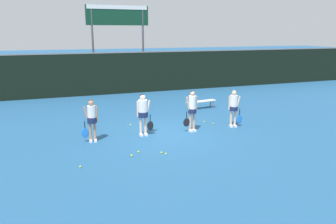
{
  "coord_description": "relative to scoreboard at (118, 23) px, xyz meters",
  "views": [
    {
      "loc": [
        -4.39,
        -12.2,
        4.09
      ],
      "look_at": [
        0.02,
        -0.03,
        0.91
      ],
      "focal_mm": 35.0,
      "sensor_mm": 36.0,
      "label": 1
    }
  ],
  "objects": [
    {
      "name": "ground_plane",
      "position": [
        -0.36,
        -11.24,
        -4.68
      ],
      "size": [
        140.0,
        140.0,
        0.0
      ],
      "primitive_type": "plane",
      "color": "#235684"
    },
    {
      "name": "fence_windscreen",
      "position": [
        -0.36,
        -1.73,
        -3.26
      ],
      "size": [
        60.0,
        0.08,
        2.8
      ],
      "color": "black",
      "rests_on": "ground_plane"
    },
    {
      "name": "scoreboard",
      "position": [
        0.0,
        0.0,
        0.0
      ],
      "size": [
        4.38,
        0.15,
        5.88
      ],
      "color": "#515156",
      "rests_on": "ground_plane"
    },
    {
      "name": "bench_courtside",
      "position": [
        2.86,
        -7.69,
        -4.3
      ],
      "size": [
        1.77,
        0.59,
        0.44
      ],
      "rotation": [
        0.0,
        0.0,
        0.13
      ],
      "color": "silver",
      "rests_on": "ground_plane"
    },
    {
      "name": "player_0",
      "position": [
        -3.4,
        -11.25,
        -3.72
      ],
      "size": [
        0.65,
        0.36,
        1.64
      ],
      "rotation": [
        0.0,
        0.0,
        -0.11
      ],
      "color": "tan",
      "rests_on": "ground_plane"
    },
    {
      "name": "player_1",
      "position": [
        -1.38,
        -11.19,
        -3.65
      ],
      "size": [
        0.68,
        0.41,
        1.71
      ],
      "rotation": [
        0.0,
        0.0,
        0.01
      ],
      "color": "beige",
      "rests_on": "ground_plane"
    },
    {
      "name": "player_2",
      "position": [
        0.7,
        -11.33,
        -3.66
      ],
      "size": [
        0.63,
        0.35,
        1.74
      ],
      "rotation": [
        0.0,
        0.0,
        0.05
      ],
      "color": "tan",
      "rests_on": "ground_plane"
    },
    {
      "name": "player_3",
      "position": [
        2.69,
        -11.32,
        -3.72
      ],
      "size": [
        0.64,
        0.37,
        1.63
      ],
      "rotation": [
        0.0,
        0.0,
        -0.2
      ],
      "color": "beige",
      "rests_on": "ground_plane"
    },
    {
      "name": "tennis_ball_0",
      "position": [
        -1.54,
        -9.63,
        -4.64
      ],
      "size": [
        0.07,
        0.07,
        0.07
      ],
      "primitive_type": "sphere",
      "color": "#CCE033",
      "rests_on": "ground_plane"
    },
    {
      "name": "tennis_ball_1",
      "position": [
        -1.23,
        -13.52,
        -4.64
      ],
      "size": [
        0.07,
        0.07,
        0.07
      ],
      "primitive_type": "sphere",
      "color": "#CCE033",
      "rests_on": "ground_plane"
    },
    {
      "name": "tennis_ball_2",
      "position": [
        -2.08,
        -13.02,
        -4.64
      ],
      "size": [
        0.07,
        0.07,
        0.07
      ],
      "primitive_type": "sphere",
      "color": "#CCE033",
      "rests_on": "ground_plane"
    },
    {
      "name": "tennis_ball_3",
      "position": [
        1.79,
        -10.27,
        -4.64
      ],
      "size": [
        0.07,
        0.07,
        0.07
      ],
      "primitive_type": "sphere",
      "color": "#CCE033",
      "rests_on": "ground_plane"
    },
    {
      "name": "tennis_ball_4",
      "position": [
        -2.39,
        -13.29,
        -4.64
      ],
      "size": [
        0.07,
        0.07,
        0.07
      ],
      "primitive_type": "sphere",
      "color": "#CCE033",
      "rests_on": "ground_plane"
    },
    {
      "name": "tennis_ball_5",
      "position": [
        -1.35,
        -13.36,
        -4.64
      ],
      "size": [
        0.07,
        0.07,
        0.07
      ],
      "primitive_type": "sphere",
      "color": "#CCE033",
      "rests_on": "ground_plane"
    },
    {
      "name": "tennis_ball_6",
      "position": [
        2.04,
        -10.7,
        -4.64
      ],
      "size": [
        0.07,
        0.07,
        0.07
      ],
      "primitive_type": "sphere",
      "color": "#CCE033",
      "rests_on": "ground_plane"
    },
    {
      "name": "tennis_ball_7",
      "position": [
        -4.1,
        -13.66,
        -4.64
      ],
      "size": [
        0.07,
        0.07,
        0.07
      ],
      "primitive_type": "sphere",
      "color": "#CCE033",
      "rests_on": "ground_plane"
    }
  ]
}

